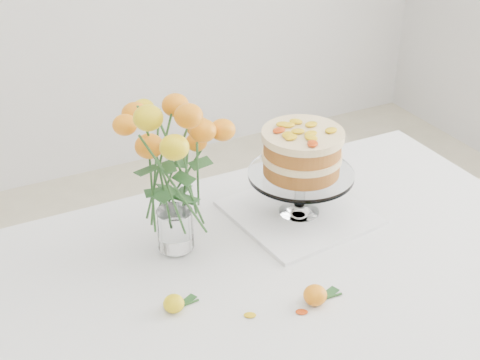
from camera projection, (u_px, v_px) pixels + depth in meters
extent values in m
cube|color=tan|center=(276.00, 282.00, 1.51)|extent=(1.40, 0.90, 0.04)
cylinder|color=tan|center=(380.00, 254.00, 2.23)|extent=(0.06, 0.06, 0.71)
cube|color=silver|center=(277.00, 274.00, 1.50)|extent=(1.42, 0.92, 0.01)
cube|color=silver|center=(196.00, 213.00, 1.90)|extent=(1.42, 0.01, 0.20)
cube|color=white|center=(299.00, 213.00, 1.70)|extent=(0.35, 0.35, 0.01)
cylinder|color=white|center=(300.00, 191.00, 1.67)|extent=(0.03, 0.03, 0.08)
cylinder|color=white|center=(301.00, 174.00, 1.64)|extent=(0.26, 0.26, 0.01)
cylinder|color=#A26A24|center=(301.00, 165.00, 1.63)|extent=(0.23, 0.23, 0.04)
cylinder|color=#FFE3A4|center=(302.00, 155.00, 1.62)|extent=(0.24, 0.24, 0.02)
cylinder|color=#A26A24|center=(302.00, 145.00, 1.60)|extent=(0.23, 0.23, 0.04)
cylinder|color=#FFE3A4|center=(303.00, 135.00, 1.59)|extent=(0.24, 0.24, 0.02)
cylinder|color=white|center=(176.00, 247.00, 1.57)|extent=(0.07, 0.07, 0.01)
cylinder|color=white|center=(175.00, 229.00, 1.55)|extent=(0.08, 0.08, 0.10)
ellipsoid|color=yellow|center=(174.00, 304.00, 1.38)|extent=(0.04, 0.04, 0.04)
cylinder|color=#275220|center=(187.00, 305.00, 1.40)|extent=(0.05, 0.01, 0.00)
ellipsoid|color=orange|center=(315.00, 295.00, 1.40)|extent=(0.05, 0.05, 0.04)
cylinder|color=#275220|center=(329.00, 298.00, 1.42)|extent=(0.06, 0.01, 0.01)
ellipsoid|color=yellow|center=(250.00, 315.00, 1.37)|extent=(0.03, 0.02, 0.00)
ellipsoid|color=yellow|center=(302.00, 312.00, 1.38)|extent=(0.03, 0.02, 0.00)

